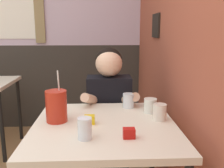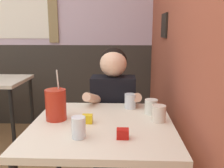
% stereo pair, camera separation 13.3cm
% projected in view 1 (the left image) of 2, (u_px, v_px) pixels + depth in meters
% --- Properties ---
extents(brick_wall_right, '(0.08, 4.32, 2.70)m').
position_uv_depth(brick_wall_right, '(165.00, 23.00, 2.06)').
color(brick_wall_right, '#9E4C38').
rests_on(brick_wall_right, ground_plane).
extents(back_wall, '(5.64, 0.09, 2.70)m').
position_uv_depth(back_wall, '(36.00, 25.00, 3.16)').
color(back_wall, silver).
rests_on(back_wall, ground_plane).
extents(main_table, '(0.81, 0.81, 0.77)m').
position_uv_depth(main_table, '(105.00, 137.00, 1.45)').
color(main_table, beige).
rests_on(main_table, ground_plane).
extents(person_seated, '(0.42, 0.41, 1.17)m').
position_uv_depth(person_seated, '(109.00, 117.00, 1.99)').
color(person_seated, black).
rests_on(person_seated, ground_plane).
extents(cocktail_pitcher, '(0.12, 0.12, 0.30)m').
position_uv_depth(cocktail_pitcher, '(56.00, 106.00, 1.45)').
color(cocktail_pitcher, '#B22819').
rests_on(cocktail_pitcher, main_table).
extents(glass_near_pitcher, '(0.07, 0.07, 0.11)m').
position_uv_depth(glass_near_pitcher, '(85.00, 128.00, 1.22)').
color(glass_near_pitcher, silver).
rests_on(glass_near_pitcher, main_table).
extents(glass_center, '(0.08, 0.08, 0.09)m').
position_uv_depth(glass_center, '(150.00, 106.00, 1.61)').
color(glass_center, silver).
rests_on(glass_center, main_table).
extents(glass_far_side, '(0.08, 0.08, 0.10)m').
position_uv_depth(glass_far_side, '(160.00, 112.00, 1.48)').
color(glass_far_side, silver).
rests_on(glass_far_side, main_table).
extents(glass_by_brick, '(0.08, 0.08, 0.10)m').
position_uv_depth(glass_by_brick, '(128.00, 101.00, 1.72)').
color(glass_by_brick, silver).
rests_on(glass_by_brick, main_table).
extents(condiment_ketchup, '(0.06, 0.04, 0.05)m').
position_uv_depth(condiment_ketchup, '(129.00, 133.00, 1.24)').
color(condiment_ketchup, '#B7140F').
rests_on(condiment_ketchup, main_table).
extents(condiment_mustard, '(0.06, 0.04, 0.05)m').
position_uv_depth(condiment_mustard, '(90.00, 120.00, 1.42)').
color(condiment_mustard, yellow).
rests_on(condiment_mustard, main_table).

